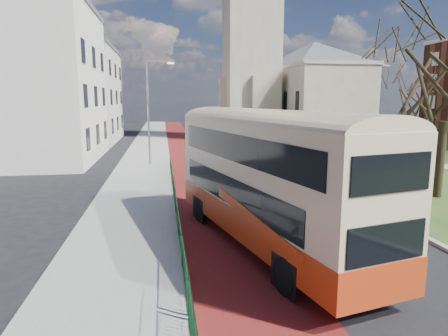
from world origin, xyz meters
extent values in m
plane|color=black|center=(0.00, 0.00, 0.00)|extent=(160.00, 160.00, 0.00)
cube|color=black|center=(1.50, 20.00, 0.01)|extent=(9.00, 120.00, 0.01)
cube|color=#591414|center=(-1.20, 20.00, 0.01)|extent=(3.40, 120.00, 0.01)
cube|color=gray|center=(-5.00, 20.00, 0.06)|extent=(4.00, 120.00, 0.12)
cube|color=#999993|center=(-3.00, 20.00, 0.07)|extent=(0.25, 120.00, 0.13)
cube|color=#999993|center=(6.10, 22.00, 0.07)|extent=(0.25, 80.00, 0.13)
cylinder|color=#0C3617|center=(-2.95, 4.00, 1.10)|extent=(0.04, 24.00, 0.04)
cylinder|color=#0C3617|center=(-2.95, 4.00, 0.15)|extent=(0.04, 24.00, 0.04)
cube|color=gray|center=(8.00, 38.00, 12.00)|extent=(6.50, 6.50, 24.00)
cube|color=gray|center=(16.50, 38.00, 4.50)|extent=(9.00, 18.00, 9.00)
pyramid|color=#565960|center=(16.50, 38.00, 12.60)|extent=(9.00, 18.00, 3.60)
cube|color=silver|center=(-14.00, 22.00, 6.25)|extent=(10.00, 14.00, 12.50)
cube|color=#565960|center=(-14.00, 22.00, 12.75)|extent=(10.30, 14.30, 0.50)
cube|color=beige|center=(-14.00, 38.00, 5.50)|extent=(10.00, 16.00, 11.00)
cube|color=#565960|center=(-14.00, 38.00, 11.25)|extent=(10.30, 16.30, 0.50)
cylinder|color=gray|center=(-4.50, 18.00, 4.12)|extent=(0.16, 0.16, 8.00)
cylinder|color=gray|center=(-3.60, 18.00, 8.02)|extent=(1.80, 0.10, 0.10)
cube|color=silver|center=(-2.70, 18.00, 7.87)|extent=(0.50, 0.18, 0.12)
cube|color=#B23310|center=(0.06, -0.61, 1.02)|extent=(5.05, 11.30, 1.00)
cube|color=beige|center=(0.06, -0.61, 2.97)|extent=(5.01, 11.24, 2.90)
cube|color=black|center=(-1.23, -0.61, 2.07)|extent=(2.16, 8.79, 0.95)
cube|color=black|center=(1.21, -0.03, 2.07)|extent=(2.16, 8.79, 0.95)
cube|color=black|center=(-1.16, -0.91, 3.57)|extent=(2.37, 9.65, 0.90)
cube|color=black|center=(1.28, -0.32, 3.57)|extent=(2.37, 9.65, 0.90)
cube|color=black|center=(-1.22, 4.71, 2.07)|extent=(2.20, 0.60, 1.05)
cube|color=black|center=(-1.22, 4.71, 3.57)|extent=(2.20, 0.60, 0.90)
cube|color=orange|center=(-1.22, 4.71, 4.14)|extent=(1.76, 0.51, 0.30)
cylinder|color=black|center=(-1.94, 2.76, 0.52)|extent=(0.53, 1.08, 1.04)
cylinder|color=black|center=(0.31, 3.30, 0.52)|extent=(0.53, 1.08, 1.04)
cylinder|color=black|center=(-0.29, -4.09, 0.52)|extent=(0.53, 1.08, 1.04)
cylinder|color=black|center=(1.96, -3.55, 0.52)|extent=(0.53, 1.08, 1.04)
cylinder|color=black|center=(10.85, 5.04, 2.04)|extent=(0.62, 0.62, 3.99)
cylinder|color=#332819|center=(21.37, 22.88, 1.65)|extent=(0.58, 0.58, 3.21)
cylinder|color=black|center=(14.30, 9.58, 0.53)|extent=(0.74, 0.74, 0.97)
cylinder|color=gray|center=(14.30, 9.58, 1.05)|extent=(0.80, 0.80, 0.06)
camera|label=1|loc=(-3.45, -13.63, 5.11)|focal=32.00mm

